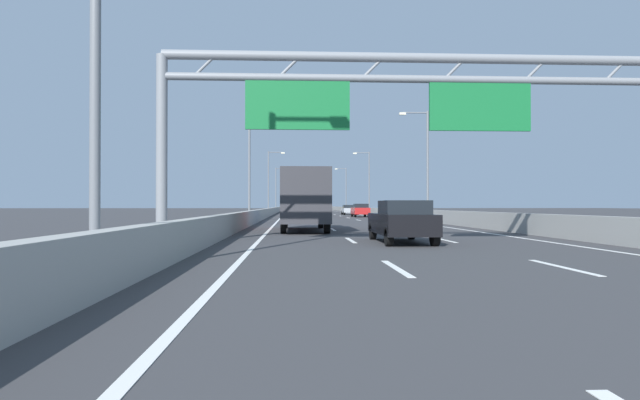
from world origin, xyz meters
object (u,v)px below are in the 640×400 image
Objects in this scene: streetlamp_right_far at (368,179)px; streetlamp_right_distant at (345,187)px; streetlamp_left_far at (270,178)px; red_car at (360,210)px; white_car at (317,209)px; streetlamp_left_mid at (252,157)px; silver_car at (349,210)px; orange_car at (295,208)px; yellow_car at (310,208)px; box_truck at (304,198)px; black_car at (402,221)px; streetlamp_right_mid at (425,158)px; sign_gantry at (408,99)px; blue_car at (299,212)px; streetlamp_left_distant at (277,186)px.

streetlamp_right_far is 1.00× the size of streetlamp_right_distant.
streetlamp_left_far is 2.25× the size of red_car.
streetlamp_right_distant reaches higher than white_car.
streetlamp_left_mid is 29.71m from silver_car.
white_car is 25.10m from red_car.
streetlamp_left_mid is 2.04× the size of orange_car.
box_truck is at bearing -91.95° from yellow_car.
streetlamp_left_far is 14.93m from streetlamp_right_far.
black_car reaches higher than orange_car.
orange_car is 87.26m from box_truck.
streetlamp_right_mid is at bearing -74.15° from red_car.
yellow_car is at bearing 89.98° from sign_gantry.
streetlamp_left_mid is 77.27m from yellow_car.
streetlamp_left_mid reaches higher than orange_car.
streetlamp_right_mid is at bearing 0.00° from streetlamp_left_mid.
red_car is (3.74, 42.33, -4.07)m from sign_gantry.
streetlamp_right_distant is 78.22m from blue_car.
box_truck is (4.07, -90.01, -3.72)m from streetlamp_left_distant.
sign_gantry is 55.99m from silver_car.
blue_car is at bearing -87.09° from streetlamp_left_distant.
blue_car reaches higher than white_car.
silver_car is (3.89, -11.45, -0.01)m from white_car.
sign_gantry is at bearing -94.37° from streetlamp_right_distant.
box_truck is (0.14, -12.70, 0.90)m from blue_car.
sign_gantry is 4.30m from black_car.
orange_car is 42.36m from silver_car.
yellow_car is 0.56× the size of box_truck.
black_car is at bearing -83.35° from streetlamp_left_far.
black_car is 1.01× the size of yellow_car.
streetlamp_left_far is (0.00, 35.81, 0.00)m from streetlamp_left_mid.
sign_gantry is at bearing -93.98° from silver_car.
streetlamp_left_far and streetlamp_right_distant have the same top height.
red_car is at bearing 105.85° from streetlamp_right_mid.
silver_car is (-3.77, 27.13, -4.69)m from streetlamp_right_mid.
sign_gantry is 64.84m from streetlamp_right_far.
red_car is at bearing -81.39° from white_car.
streetlamp_right_far is at bearing 67.37° from streetlamp_left_mid.
streetlamp_right_far is 9.40m from white_car.
black_car is at bearing -105.62° from streetlamp_right_mid.
streetlamp_right_mid reaches higher than sign_gantry.
streetlamp_left_mid is at bearing 124.64° from blue_car.
box_truck is (-3.25, -95.17, 0.94)m from yellow_car.
sign_gantry is 11.14m from box_truck.
white_car is at bearing -90.07° from yellow_car.
streetlamp_right_mid reaches higher than yellow_car.
orange_car is at bearing 99.76° from silver_car.
streetlamp_right_far is 43.18m from blue_car.
streetlamp_right_distant is at bearing 86.14° from red_car.
blue_car is (3.93, -5.68, -4.62)m from streetlamp_left_mid.
yellow_car is (-7.62, 5.16, -4.66)m from streetlamp_right_distant.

